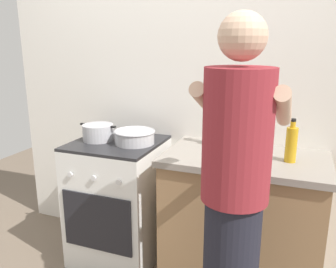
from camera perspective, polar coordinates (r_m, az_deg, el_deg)
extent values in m
cube|color=silver|center=(2.52, 6.35, 7.26)|extent=(3.20, 0.10, 2.50)
cube|color=#99724C|center=(2.38, 11.97, -14.36)|extent=(0.96, 0.56, 0.86)
cube|color=gray|center=(2.20, 12.59, -4.03)|extent=(1.00, 0.60, 0.04)
cube|color=white|center=(2.64, -8.06, -10.89)|extent=(0.60, 0.60, 0.88)
cube|color=#232326|center=(2.48, -8.43, -1.46)|extent=(0.60, 0.60, 0.02)
cube|color=black|center=(2.41, -11.65, -14.16)|extent=(0.51, 0.01, 0.40)
cylinder|color=silver|center=(2.37, -15.82, -6.43)|extent=(0.04, 0.01, 0.04)
cylinder|color=silver|center=(2.27, -12.15, -7.13)|extent=(0.04, 0.01, 0.04)
cylinder|color=silver|center=(2.18, -8.14, -7.85)|extent=(0.04, 0.01, 0.04)
cylinder|color=#B2B2B7|center=(2.52, -11.43, 0.26)|extent=(0.22, 0.22, 0.11)
cube|color=black|center=(2.57, -13.84, 1.61)|extent=(0.04, 0.02, 0.01)
cube|color=black|center=(2.44, -9.02, 1.16)|extent=(0.04, 0.02, 0.01)
cylinder|color=#B7B7BC|center=(2.40, -5.52, -0.51)|extent=(0.27, 0.27, 0.09)
torus|color=#B7B7BC|center=(2.39, -5.55, 0.44)|extent=(0.29, 0.29, 0.01)
cylinder|color=silver|center=(2.36, 8.54, -0.27)|extent=(0.10, 0.10, 0.14)
cylinder|color=silver|center=(2.34, 8.62, 1.75)|extent=(0.05, 0.01, 0.28)
sphere|color=silver|center=(2.31, 8.77, 5.42)|extent=(0.03, 0.03, 0.03)
cylinder|color=black|center=(2.34, 8.61, 1.40)|extent=(0.06, 0.03, 0.23)
sphere|color=black|center=(2.31, 8.72, 4.45)|extent=(0.03, 0.03, 0.03)
cylinder|color=silver|center=(2.32, 8.67, 1.63)|extent=(0.06, 0.03, 0.28)
sphere|color=silver|center=(2.29, 8.81, 5.28)|extent=(0.03, 0.03, 0.03)
cylinder|color=white|center=(2.34, 8.40, 1.37)|extent=(0.04, 0.05, 0.23)
sphere|color=white|center=(2.31, 8.52, 4.40)|extent=(0.03, 0.03, 0.03)
cylinder|color=#B7BABF|center=(2.36, 8.65, 1.54)|extent=(0.04, 0.02, 0.24)
sphere|color=#B7BABF|center=(2.34, 8.77, 4.63)|extent=(0.03, 0.03, 0.03)
cylinder|color=gold|center=(2.13, 19.61, -1.69)|extent=(0.07, 0.07, 0.21)
cylinder|color=gold|center=(2.10, 19.89, 1.48)|extent=(0.03, 0.03, 0.04)
cylinder|color=black|center=(2.10, 19.96, 2.17)|extent=(0.03, 0.03, 0.02)
cylinder|color=maroon|center=(1.50, 11.35, -0.33)|extent=(0.30, 0.30, 0.58)
sphere|color=#D3AA8C|center=(1.45, 12.19, 15.47)|extent=(0.20, 0.20, 0.20)
cylinder|color=#D3AA8C|center=(1.65, 6.54, 5.09)|extent=(0.07, 0.41, 0.24)
cylinder|color=#D3AA8C|center=(1.60, 18.44, 4.14)|extent=(0.07, 0.41, 0.24)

